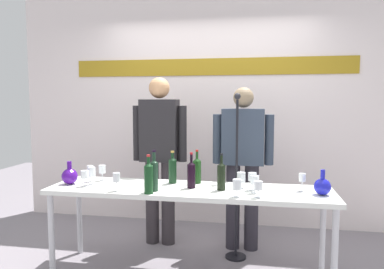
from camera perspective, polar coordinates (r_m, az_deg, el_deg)
name	(u,v)px	position (r m, az deg, el deg)	size (l,w,h in m)	color
back_wall	(210,102)	(4.48, 2.88, 5.16)	(4.82, 0.11, 3.00)	white
display_table	(189,195)	(3.17, -0.48, -9.45)	(2.42, 0.60, 0.77)	white
decanter_blue_left	(70,176)	(3.46, -18.56, -6.15)	(0.14, 0.14, 0.21)	#46118B
decanter_blue_right	(322,186)	(3.09, 19.70, -7.62)	(0.13, 0.13, 0.20)	#1B1EB6
presenter_left	(160,150)	(3.83, -5.06, -2.45)	(0.57, 0.22, 1.75)	#332D31
presenter_right	(243,158)	(3.71, 7.92, -3.60)	(0.61, 0.22, 1.64)	#2B2830
wine_bottle_0	(149,177)	(2.97, -6.80, -6.61)	(0.07, 0.07, 0.32)	#133D1B
wine_bottle_1	(221,175)	(3.07, 4.60, -6.36)	(0.07, 0.07, 0.31)	black
wine_bottle_2	(154,174)	(3.04, -5.95, -6.13)	(0.07, 0.07, 0.34)	#1E3B28
wine_bottle_3	(173,169)	(3.32, -3.06, -5.43)	(0.07, 0.07, 0.30)	black
wine_bottle_4	(197,170)	(3.32, 0.78, -5.50)	(0.07, 0.07, 0.31)	#184015
wine_bottle_5	(191,174)	(3.14, -0.11, -6.15)	(0.07, 0.07, 0.31)	black
wine_glass_left_0	(102,169)	(3.52, -13.86, -5.33)	(0.06, 0.06, 0.15)	white
wine_glass_left_1	(92,172)	(3.39, -15.36, -5.69)	(0.06, 0.06, 0.16)	white
wine_glass_left_2	(116,178)	(3.10, -11.72, -6.66)	(0.06, 0.06, 0.15)	white
wine_glass_left_3	(85,175)	(3.33, -16.41, -6.06)	(0.07, 0.07, 0.14)	white
wine_glass_left_4	(90,171)	(3.50, -15.60, -5.45)	(0.06, 0.06, 0.15)	white
wine_glass_right_0	(258,186)	(2.88, 10.31, -7.90)	(0.07, 0.07, 0.13)	white
wine_glass_right_1	(302,178)	(3.17, 16.82, -6.55)	(0.06, 0.06, 0.15)	white
wine_glass_right_2	(252,177)	(3.10, 9.41, -6.61)	(0.07, 0.07, 0.15)	white
wine_glass_right_3	(255,180)	(3.01, 9.78, -7.05)	(0.07, 0.07, 0.14)	white
wine_glass_right_4	(237,185)	(2.87, 7.06, -7.77)	(0.07, 0.07, 0.14)	white
wine_glass_right_5	(241,177)	(3.15, 7.69, -6.64)	(0.07, 0.07, 0.14)	white
microphone_stand	(236,204)	(3.56, 6.93, -10.67)	(0.20, 0.20, 1.58)	black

